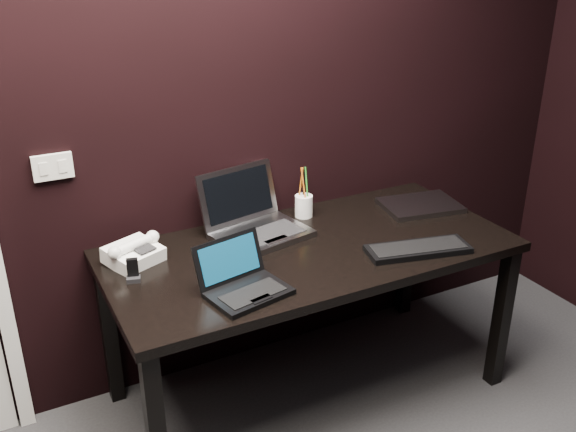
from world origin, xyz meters
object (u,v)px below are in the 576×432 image
ext_keyboard (418,249)px  closed_laptop (420,205)px  silver_laptop (255,223)px  mobile_phone (133,272)px  desk_phone (134,253)px  pen_cup (304,205)px  netbook (243,283)px  desk (310,263)px

ext_keyboard → closed_laptop: bearing=50.9°
silver_laptop → mobile_phone: (-0.58, -0.16, -0.02)m
silver_laptop → desk_phone: silver_laptop is taller
desk_phone → mobile_phone: size_ratio=2.79×
ext_keyboard → desk_phone: size_ratio=1.81×
ext_keyboard → closed_laptop: ext_keyboard is taller
silver_laptop → pen_cup: 0.29m
netbook → desk_phone: size_ratio=1.32×
closed_laptop → desk_phone: 1.36m
netbook → ext_keyboard: bearing=-2.7°
desk → closed_laptop: closed_laptop is taller
silver_laptop → ext_keyboard: silver_laptop is taller
mobile_phone → netbook: bearing=-38.9°
netbook → silver_laptop: 0.49m
pen_cup → mobile_phone: bearing=-165.1°
ext_keyboard → closed_laptop: size_ratio=1.14×
desk_phone → pen_cup: 0.82m
closed_laptop → silver_laptop: bearing=173.3°
desk → pen_cup: pen_cup is taller
desk_phone → mobile_phone: bearing=-106.4°
ext_keyboard → mobile_phone: size_ratio=5.06×
desk → mobile_phone: (-0.73, 0.06, 0.11)m
desk → desk_phone: size_ratio=6.85×
ext_keyboard → mobile_phone: 1.14m
netbook → pen_cup: (0.52, 0.50, 0.02)m
desk → silver_laptop: bearing=125.6°
netbook → mobile_phone: size_ratio=3.68×
mobile_phone → ext_keyboard: bearing=-15.5°
mobile_phone → pen_cup: bearing=14.9°
desk → ext_keyboard: size_ratio=3.78×
closed_laptop → mobile_phone: (-1.40, -0.06, 0.02)m
netbook → mobile_phone: 0.43m
silver_laptop → desk_phone: size_ratio=1.81×
desk → netbook: netbook is taller
desk → silver_laptop: size_ratio=3.79×
ext_keyboard → pen_cup: pen_cup is taller
pen_cup → desk_phone: bearing=-173.8°
ext_keyboard → closed_laptop: (0.30, 0.37, -0.00)m
closed_laptop → mobile_phone: mobile_phone is taller
desk → desk_phone: desk_phone is taller
mobile_phone → pen_cup: (0.86, 0.23, 0.02)m
silver_laptop → closed_laptop: (0.82, -0.10, -0.04)m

